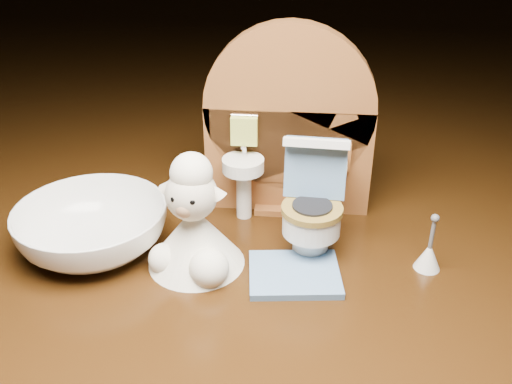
% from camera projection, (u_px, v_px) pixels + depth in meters
% --- Properties ---
extents(backdrop_panel, '(0.13, 0.05, 0.15)m').
position_uv_depth(backdrop_panel, '(288.00, 133.00, 0.44)').
color(backdrop_panel, brown).
rests_on(backdrop_panel, ground).
extents(toy_toilet, '(0.05, 0.06, 0.09)m').
position_uv_depth(toy_toilet, '(313.00, 210.00, 0.41)').
color(toy_toilet, white).
rests_on(toy_toilet, ground).
extents(bath_mat, '(0.07, 0.06, 0.00)m').
position_uv_depth(bath_mat, '(294.00, 274.00, 0.39)').
color(bath_mat, '#577BA5').
rests_on(bath_mat, ground).
extents(toilet_brush, '(0.02, 0.02, 0.04)m').
position_uv_depth(toilet_brush, '(429.00, 254.00, 0.39)').
color(toilet_brush, white).
rests_on(toilet_brush, ground).
extents(plush_lamb, '(0.07, 0.07, 0.09)m').
position_uv_depth(plush_lamb, '(194.00, 228.00, 0.39)').
color(plush_lamb, white).
rests_on(plush_lamb, ground).
extents(ceramic_bowl, '(0.11, 0.11, 0.03)m').
position_uv_depth(ceramic_bowl, '(92.00, 229.00, 0.41)').
color(ceramic_bowl, white).
rests_on(ceramic_bowl, ground).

